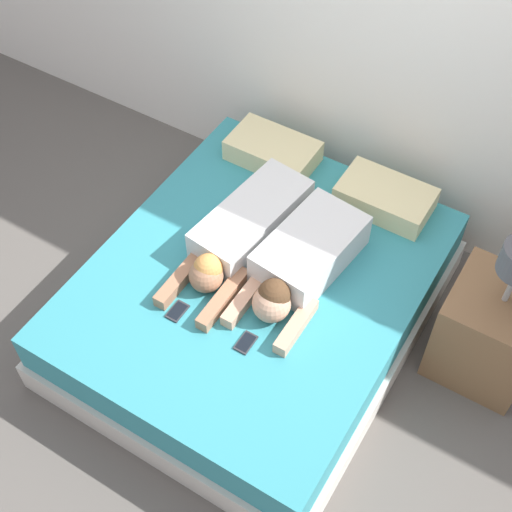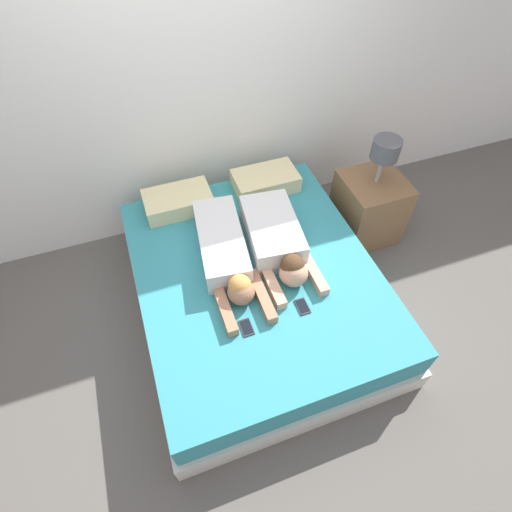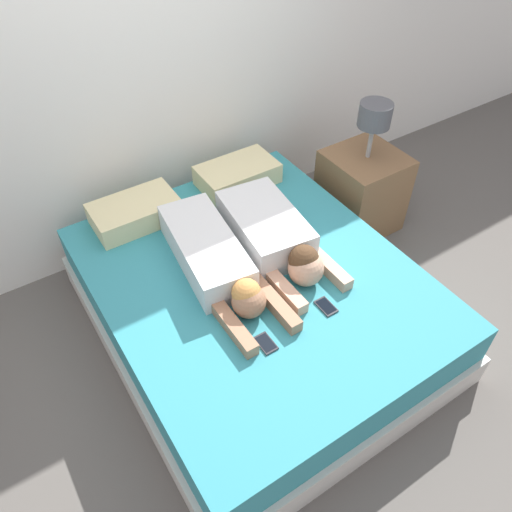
% 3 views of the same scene
% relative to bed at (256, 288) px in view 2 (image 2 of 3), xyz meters
% --- Properties ---
extents(ground_plane, '(12.00, 12.00, 0.00)m').
position_rel_bed_xyz_m(ground_plane, '(0.00, 0.00, -0.23)').
color(ground_plane, '#5B5651').
extents(wall_back, '(12.00, 0.06, 2.60)m').
position_rel_bed_xyz_m(wall_back, '(0.00, 1.17, 1.07)').
color(wall_back, white).
rests_on(wall_back, ground_plane).
extents(bed, '(1.71, 2.04, 0.46)m').
position_rel_bed_xyz_m(bed, '(0.00, 0.00, 0.00)').
color(bed, beige).
rests_on(bed, ground_plane).
extents(pillow_head_left, '(0.53, 0.32, 0.14)m').
position_rel_bed_xyz_m(pillow_head_left, '(-0.37, 0.80, 0.31)').
color(pillow_head_left, beige).
rests_on(pillow_head_left, bed).
extents(pillow_head_right, '(0.53, 0.32, 0.14)m').
position_rel_bed_xyz_m(pillow_head_right, '(0.37, 0.80, 0.31)').
color(pillow_head_right, beige).
rests_on(pillow_head_right, bed).
extents(person_left, '(0.39, 1.09, 0.21)m').
position_rel_bed_xyz_m(person_left, '(-0.18, 0.14, 0.33)').
color(person_left, silver).
rests_on(person_left, bed).
extents(person_right, '(0.43, 0.92, 0.23)m').
position_rel_bed_xyz_m(person_right, '(0.20, 0.12, 0.34)').
color(person_right, silver).
rests_on(person_right, bed).
extents(cell_phone_left, '(0.07, 0.12, 0.01)m').
position_rel_bed_xyz_m(cell_phone_left, '(-0.21, -0.42, 0.24)').
color(cell_phone_left, '#2D2D33').
rests_on(cell_phone_left, bed).
extents(cell_phone_right, '(0.07, 0.12, 0.01)m').
position_rel_bed_xyz_m(cell_phone_right, '(0.18, -0.40, 0.24)').
color(cell_phone_right, '#2D2D33').
rests_on(cell_phone_right, bed).
extents(nightstand, '(0.50, 0.50, 0.98)m').
position_rel_bed_xyz_m(nightstand, '(1.19, 0.42, 0.10)').
color(nightstand, brown).
rests_on(nightstand, ground_plane).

